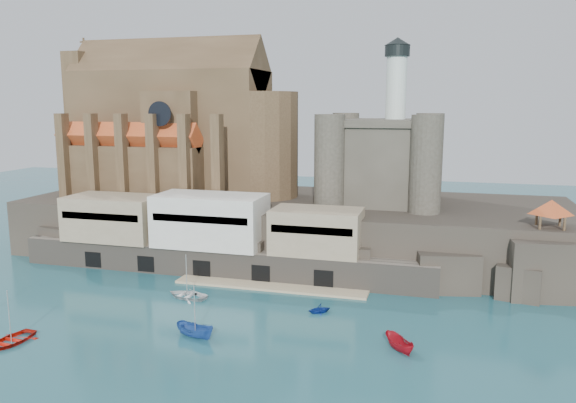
{
  "coord_description": "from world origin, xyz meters",
  "views": [
    {
      "loc": [
        26.53,
        -60.63,
        27.6
      ],
      "look_at": [
        0.97,
        32.0,
        10.97
      ],
      "focal_mm": 35.0,
      "sensor_mm": 36.0,
      "label": 1
    }
  ],
  "objects_px": {
    "church": "(180,132)",
    "pavilion": "(551,209)",
    "boat_0": "(12,343)",
    "castle_keep": "(382,157)",
    "boat_2": "(195,337)"
  },
  "relations": [
    {
      "from": "castle_keep",
      "to": "boat_2",
      "type": "xyz_separation_m",
      "value": [
        -17.28,
        -43.19,
        -18.31
      ]
    },
    {
      "from": "church",
      "to": "castle_keep",
      "type": "relative_size",
      "value": 1.6
    },
    {
      "from": "castle_keep",
      "to": "boat_2",
      "type": "relative_size",
      "value": 5.43
    },
    {
      "from": "church",
      "to": "castle_keep",
      "type": "bearing_deg",
      "value": -1.11
    },
    {
      "from": "castle_keep",
      "to": "boat_0",
      "type": "relative_size",
      "value": 4.74
    },
    {
      "from": "church",
      "to": "boat_0",
      "type": "bearing_deg",
      "value": -86.88
    },
    {
      "from": "castle_keep",
      "to": "pavilion",
      "type": "bearing_deg",
      "value": -30.18
    },
    {
      "from": "church",
      "to": "boat_2",
      "type": "relative_size",
      "value": 8.71
    },
    {
      "from": "castle_keep",
      "to": "boat_2",
      "type": "bearing_deg",
      "value": -111.81
    },
    {
      "from": "pavilion",
      "to": "boat_0",
      "type": "relative_size",
      "value": 1.03
    },
    {
      "from": "castle_keep",
      "to": "boat_0",
      "type": "distance_m",
      "value": 65.47
    },
    {
      "from": "boat_0",
      "to": "boat_2",
      "type": "xyz_separation_m",
      "value": [
        20.12,
        7.33,
        0.0
      ]
    },
    {
      "from": "church",
      "to": "pavilion",
      "type": "relative_size",
      "value": 7.34
    },
    {
      "from": "church",
      "to": "boat_0",
      "type": "height_order",
      "value": "church"
    },
    {
      "from": "pavilion",
      "to": "boat_0",
      "type": "height_order",
      "value": "pavilion"
    }
  ]
}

